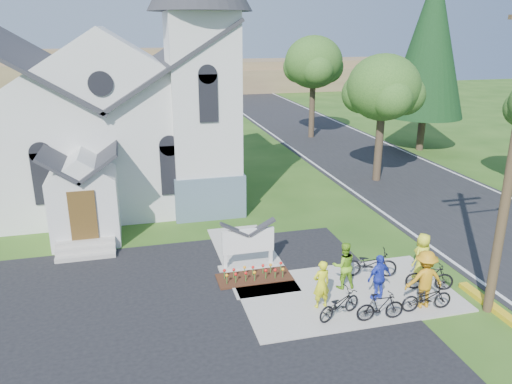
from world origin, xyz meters
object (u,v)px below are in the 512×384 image
object	(u,v)px
cyclist_1	(344,265)
cyclist_2	(379,277)
cyclist_4	(422,256)
bike_4	(427,297)
bike_0	(339,304)
bike_1	(380,307)
cyclist_3	(425,279)
church_sign	(248,241)
cyclist_0	(321,284)
bike_3	(430,277)
bike_2	(370,263)

from	to	relation	value
cyclist_1	cyclist_2	xyz separation A→B (m)	(0.78, -0.99, -0.04)
cyclist_4	bike_4	xyz separation A→B (m)	(-0.97, -1.87, -0.40)
bike_0	cyclist_2	bearing A→B (deg)	-90.48
cyclist_4	bike_0	bearing A→B (deg)	-0.26
bike_1	cyclist_3	world-z (taller)	cyclist_3
church_sign	cyclist_4	distance (m)	6.07
cyclist_0	bike_3	bearing A→B (deg)	174.30
bike_0	cyclist_2	xyz separation A→B (m)	(1.62, 0.65, 0.35)
cyclist_0	bike_2	distance (m)	2.81
bike_0	bike_4	size ratio (longest dim) A/B	0.98
bike_1	bike_3	xyz separation A→B (m)	(2.44, 1.23, 0.02)
cyclist_0	bike_4	bearing A→B (deg)	155.09
cyclist_0	cyclist_3	world-z (taller)	cyclist_3
cyclist_0	bike_0	size ratio (longest dim) A/B	0.98
bike_0	bike_2	size ratio (longest dim) A/B	0.86
cyclist_0	cyclist_2	distance (m)	1.95
bike_1	cyclist_4	distance (m)	3.32
cyclist_3	bike_2	bearing A→B (deg)	-67.43
bike_1	cyclist_2	xyz separation A→B (m)	(0.52, 1.11, 0.33)
bike_0	cyclist_2	size ratio (longest dim) A/B	1.04
bike_0	cyclist_1	xyz separation A→B (m)	(0.85, 1.64, 0.38)
cyclist_1	cyclist_3	distance (m)	2.58
bike_2	cyclist_4	xyz separation A→B (m)	(1.66, -0.57, 0.34)
cyclist_3	cyclist_2	bearing A→B (deg)	-27.73
cyclist_1	bike_4	bearing A→B (deg)	138.39
cyclist_3	bike_3	size ratio (longest dim) A/B	1.19
church_sign	cyclist_2	size ratio (longest dim) A/B	1.43
church_sign	bike_2	world-z (taller)	church_sign
bike_2	cyclist_3	size ratio (longest dim) A/B	1.01
bike_4	church_sign	bearing A→B (deg)	49.85
cyclist_3	bike_0	bearing A→B (deg)	2.94
cyclist_0	bike_2	xyz separation A→B (m)	(2.39, 1.45, -0.29)
bike_0	bike_1	distance (m)	1.20
cyclist_2	cyclist_4	xyz separation A→B (m)	(2.10, 0.90, 0.06)
cyclist_0	bike_3	distance (m)	3.89
cyclist_1	bike_1	size ratio (longest dim) A/B	1.09
bike_4	cyclist_0	bearing A→B (deg)	74.88
bike_2	cyclist_0	bearing A→B (deg)	137.48
cyclist_3	bike_3	distance (m)	1.24
bike_1	cyclist_3	xyz separation A→B (m)	(1.67, 0.38, 0.49)
bike_3	cyclist_4	size ratio (longest dim) A/B	0.94
church_sign	bike_0	distance (m)	4.39
church_sign	bike_0	bearing A→B (deg)	-64.76
cyclist_0	bike_1	size ratio (longest dim) A/B	1.06
cyclist_1	cyclist_2	bearing A→B (deg)	132.20
cyclist_0	bike_2	size ratio (longest dim) A/B	0.84
cyclist_0	cyclist_1	size ratio (longest dim) A/B	0.97
cyclist_0	bike_1	world-z (taller)	cyclist_0
cyclist_0	bike_4	xyz separation A→B (m)	(3.08, -0.98, -0.36)
bike_1	bike_2	distance (m)	2.75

